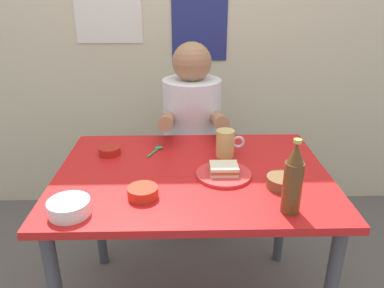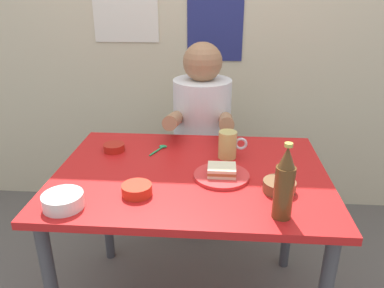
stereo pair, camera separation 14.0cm
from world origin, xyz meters
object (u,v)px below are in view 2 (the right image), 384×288
(person_seated, at_px, (202,116))
(beer_bottle, at_px, (284,185))
(rice_bowl_white, at_px, (63,200))
(plate_orange, at_px, (222,176))
(beer_mug, at_px, (228,145))
(sandwich, at_px, (222,170))
(dining_table, at_px, (191,191))
(stool, at_px, (201,181))

(person_seated, height_order, beer_bottle, person_seated)
(person_seated, bearing_deg, rice_bowl_white, -114.97)
(plate_orange, distance_m, beer_mug, 0.20)
(sandwich, height_order, rice_bowl_white, same)
(dining_table, relative_size, sandwich, 10.00)
(beer_mug, distance_m, rice_bowl_white, 0.72)
(dining_table, distance_m, person_seated, 0.63)
(sandwich, bearing_deg, plate_orange, 90.00)
(rice_bowl_white, bearing_deg, stool, 65.30)
(plate_orange, bearing_deg, dining_table, 160.66)
(dining_table, distance_m, stool, 0.70)
(dining_table, distance_m, rice_bowl_white, 0.52)
(stool, relative_size, plate_orange, 2.05)
(stool, bearing_deg, person_seated, -90.00)
(beer_mug, bearing_deg, sandwich, -97.86)
(rice_bowl_white, bearing_deg, person_seated, 65.03)
(person_seated, height_order, sandwich, person_seated)
(plate_orange, xyz_separation_m, sandwich, (0.00, -0.00, 0.02))
(beer_mug, distance_m, beer_bottle, 0.48)
(stool, bearing_deg, dining_table, -91.18)
(sandwich, bearing_deg, stool, 99.35)
(stool, bearing_deg, plate_orange, -80.65)
(person_seated, bearing_deg, beer_mug, -73.73)
(dining_table, bearing_deg, sandwich, -19.34)
(plate_orange, xyz_separation_m, rice_bowl_white, (-0.54, -0.26, 0.02))
(dining_table, height_order, rice_bowl_white, rice_bowl_white)
(beer_bottle, bearing_deg, beer_mug, 110.69)
(person_seated, relative_size, beer_bottle, 2.75)
(beer_bottle, bearing_deg, plate_orange, 127.35)
(stool, bearing_deg, beer_mug, -74.09)
(plate_orange, height_order, beer_bottle, beer_bottle)
(rice_bowl_white, bearing_deg, dining_table, 35.79)
(dining_table, xyz_separation_m, rice_bowl_white, (-0.41, -0.30, 0.12))
(dining_table, xyz_separation_m, beer_bottle, (0.32, -0.30, 0.21))
(rice_bowl_white, bearing_deg, plate_orange, 25.37)
(stool, xyz_separation_m, rice_bowl_white, (-0.43, -0.93, 0.42))
(stool, height_order, rice_bowl_white, rice_bowl_white)
(dining_table, bearing_deg, rice_bowl_white, -144.21)
(plate_orange, bearing_deg, rice_bowl_white, -154.63)
(sandwich, height_order, beer_mug, beer_mug)
(sandwich, bearing_deg, beer_bottle, -52.65)
(sandwich, distance_m, beer_mug, 0.20)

